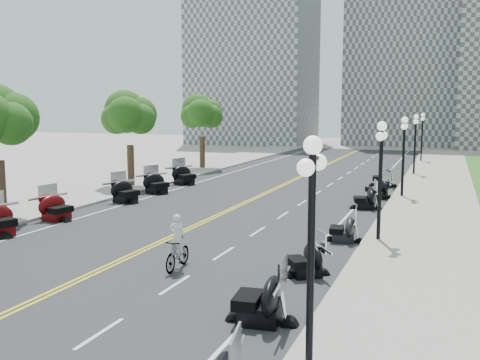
% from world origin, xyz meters
% --- Properties ---
extents(ground, '(160.00, 160.00, 0.00)m').
position_xyz_m(ground, '(0.00, 0.00, 0.00)').
color(ground, gray).
extents(road, '(16.00, 90.00, 0.01)m').
position_xyz_m(road, '(0.00, 10.00, 0.00)').
color(road, '#333335').
rests_on(road, ground).
extents(centerline_yellow_a, '(0.12, 90.00, 0.00)m').
position_xyz_m(centerline_yellow_a, '(-0.12, 10.00, 0.01)').
color(centerline_yellow_a, yellow).
rests_on(centerline_yellow_a, road).
extents(centerline_yellow_b, '(0.12, 90.00, 0.00)m').
position_xyz_m(centerline_yellow_b, '(0.12, 10.00, 0.01)').
color(centerline_yellow_b, yellow).
rests_on(centerline_yellow_b, road).
extents(edge_line_north, '(0.12, 90.00, 0.00)m').
position_xyz_m(edge_line_north, '(6.40, 10.00, 0.01)').
color(edge_line_north, white).
rests_on(edge_line_north, road).
extents(edge_line_south, '(0.12, 90.00, 0.00)m').
position_xyz_m(edge_line_south, '(-6.40, 10.00, 0.01)').
color(edge_line_south, white).
rests_on(edge_line_south, road).
extents(lane_dash_4, '(0.12, 2.00, 0.00)m').
position_xyz_m(lane_dash_4, '(3.20, -8.00, 0.01)').
color(lane_dash_4, white).
rests_on(lane_dash_4, road).
extents(lane_dash_5, '(0.12, 2.00, 0.00)m').
position_xyz_m(lane_dash_5, '(3.20, -4.00, 0.01)').
color(lane_dash_5, white).
rests_on(lane_dash_5, road).
extents(lane_dash_6, '(0.12, 2.00, 0.00)m').
position_xyz_m(lane_dash_6, '(3.20, 0.00, 0.01)').
color(lane_dash_6, white).
rests_on(lane_dash_6, road).
extents(lane_dash_7, '(0.12, 2.00, 0.00)m').
position_xyz_m(lane_dash_7, '(3.20, 4.00, 0.01)').
color(lane_dash_7, white).
rests_on(lane_dash_7, road).
extents(lane_dash_8, '(0.12, 2.00, 0.00)m').
position_xyz_m(lane_dash_8, '(3.20, 8.00, 0.01)').
color(lane_dash_8, white).
rests_on(lane_dash_8, road).
extents(lane_dash_9, '(0.12, 2.00, 0.00)m').
position_xyz_m(lane_dash_9, '(3.20, 12.00, 0.01)').
color(lane_dash_9, white).
rests_on(lane_dash_9, road).
extents(lane_dash_10, '(0.12, 2.00, 0.00)m').
position_xyz_m(lane_dash_10, '(3.20, 16.00, 0.01)').
color(lane_dash_10, white).
rests_on(lane_dash_10, road).
extents(lane_dash_11, '(0.12, 2.00, 0.00)m').
position_xyz_m(lane_dash_11, '(3.20, 20.00, 0.01)').
color(lane_dash_11, white).
rests_on(lane_dash_11, road).
extents(lane_dash_12, '(0.12, 2.00, 0.00)m').
position_xyz_m(lane_dash_12, '(3.20, 24.00, 0.01)').
color(lane_dash_12, white).
rests_on(lane_dash_12, road).
extents(lane_dash_13, '(0.12, 2.00, 0.00)m').
position_xyz_m(lane_dash_13, '(3.20, 28.00, 0.01)').
color(lane_dash_13, white).
rests_on(lane_dash_13, road).
extents(lane_dash_14, '(0.12, 2.00, 0.00)m').
position_xyz_m(lane_dash_14, '(3.20, 32.00, 0.01)').
color(lane_dash_14, white).
rests_on(lane_dash_14, road).
extents(lane_dash_15, '(0.12, 2.00, 0.00)m').
position_xyz_m(lane_dash_15, '(3.20, 36.00, 0.01)').
color(lane_dash_15, white).
rests_on(lane_dash_15, road).
extents(lane_dash_16, '(0.12, 2.00, 0.00)m').
position_xyz_m(lane_dash_16, '(3.20, 40.00, 0.01)').
color(lane_dash_16, white).
rests_on(lane_dash_16, road).
extents(lane_dash_17, '(0.12, 2.00, 0.00)m').
position_xyz_m(lane_dash_17, '(3.20, 44.00, 0.01)').
color(lane_dash_17, white).
rests_on(lane_dash_17, road).
extents(lane_dash_18, '(0.12, 2.00, 0.00)m').
position_xyz_m(lane_dash_18, '(3.20, 48.00, 0.01)').
color(lane_dash_18, white).
rests_on(lane_dash_18, road).
extents(lane_dash_19, '(0.12, 2.00, 0.00)m').
position_xyz_m(lane_dash_19, '(3.20, 52.00, 0.01)').
color(lane_dash_19, white).
rests_on(lane_dash_19, road).
extents(sidewalk_north, '(5.00, 90.00, 0.15)m').
position_xyz_m(sidewalk_north, '(10.50, 10.00, 0.07)').
color(sidewalk_north, '#9E9991').
rests_on(sidewalk_north, ground).
extents(sidewalk_south, '(5.00, 90.00, 0.15)m').
position_xyz_m(sidewalk_south, '(-10.50, 10.00, 0.07)').
color(sidewalk_south, '#9E9991').
rests_on(sidewalk_south, ground).
extents(distant_block_a, '(18.00, 14.00, 26.00)m').
position_xyz_m(distant_block_a, '(-18.00, 62.00, 13.00)').
color(distant_block_a, gray).
rests_on(distant_block_a, ground).
extents(distant_block_b, '(16.00, 12.00, 30.00)m').
position_xyz_m(distant_block_b, '(4.00, 68.00, 15.00)').
color(distant_block_b, gray).
rests_on(distant_block_b, ground).
extents(street_lamp_1, '(0.50, 1.20, 4.90)m').
position_xyz_m(street_lamp_1, '(8.60, -8.00, 2.60)').
color(street_lamp_1, black).
rests_on(street_lamp_1, sidewalk_north).
extents(street_lamp_2, '(0.50, 1.20, 4.90)m').
position_xyz_m(street_lamp_2, '(8.60, 4.00, 2.60)').
color(street_lamp_2, black).
rests_on(street_lamp_2, sidewalk_north).
extents(street_lamp_3, '(0.50, 1.20, 4.90)m').
position_xyz_m(street_lamp_3, '(8.60, 16.00, 2.60)').
color(street_lamp_3, black).
rests_on(street_lamp_3, sidewalk_north).
extents(street_lamp_4, '(0.50, 1.20, 4.90)m').
position_xyz_m(street_lamp_4, '(8.60, 28.00, 2.60)').
color(street_lamp_4, black).
rests_on(street_lamp_4, sidewalk_north).
extents(street_lamp_5, '(0.50, 1.20, 4.90)m').
position_xyz_m(street_lamp_5, '(8.60, 40.00, 2.60)').
color(street_lamp_5, black).
rests_on(street_lamp_5, sidewalk_north).
extents(tree_3, '(4.80, 4.80, 9.20)m').
position_xyz_m(tree_3, '(-10.00, 14.00, 4.75)').
color(tree_3, '#235619').
rests_on(tree_3, sidewalk_south).
extents(tree_4, '(4.80, 4.80, 9.20)m').
position_xyz_m(tree_4, '(-10.00, 26.00, 4.75)').
color(tree_4, '#235619').
rests_on(tree_4, sidewalk_south).
extents(motorcycle_n_4, '(2.33, 2.33, 1.46)m').
position_xyz_m(motorcycle_n_4, '(6.73, -5.84, 0.73)').
color(motorcycle_n_4, black).
rests_on(motorcycle_n_4, road).
extents(motorcycle_n_5, '(2.52, 2.52, 1.26)m').
position_xyz_m(motorcycle_n_5, '(6.86, -1.57, 0.63)').
color(motorcycle_n_5, black).
rests_on(motorcycle_n_5, road).
extents(motorcycle_n_6, '(1.99, 1.99, 1.25)m').
position_xyz_m(motorcycle_n_6, '(7.21, 3.59, 0.62)').
color(motorcycle_n_6, black).
rests_on(motorcycle_n_6, road).
extents(motorcycle_n_8, '(2.33, 2.33, 1.35)m').
position_xyz_m(motorcycle_n_8, '(6.98, 11.41, 0.67)').
color(motorcycle_n_8, black).
rests_on(motorcycle_n_8, road).
extents(motorcycle_n_9, '(2.68, 2.68, 1.38)m').
position_xyz_m(motorcycle_n_9, '(7.20, 15.18, 0.69)').
color(motorcycle_n_9, black).
rests_on(motorcycle_n_9, road).
extents(motorcycle_n_10, '(2.28, 2.28, 1.50)m').
position_xyz_m(motorcycle_n_10, '(6.90, 20.56, 0.75)').
color(motorcycle_n_10, black).
rests_on(motorcycle_n_10, road).
extents(motorcycle_s_6, '(2.41, 2.41, 1.46)m').
position_xyz_m(motorcycle_s_6, '(-7.09, 2.63, 0.73)').
color(motorcycle_s_6, '#590A0C').
rests_on(motorcycle_s_6, road).
extents(motorcycle_s_7, '(2.61, 2.61, 1.49)m').
position_xyz_m(motorcycle_s_7, '(-6.70, 8.26, 0.74)').
color(motorcycle_s_7, black).
rests_on(motorcycle_s_7, road).
extents(motorcycle_s_8, '(2.83, 2.83, 1.50)m').
position_xyz_m(motorcycle_s_8, '(-6.71, 11.93, 0.75)').
color(motorcycle_s_8, black).
rests_on(motorcycle_s_8, road).
extents(motorcycle_s_9, '(2.92, 2.92, 1.56)m').
position_xyz_m(motorcycle_s_9, '(-6.91, 16.33, 0.78)').
color(motorcycle_s_9, black).
rests_on(motorcycle_s_9, road).
extents(bicycle, '(0.61, 1.88, 1.12)m').
position_xyz_m(bicycle, '(2.49, -2.47, 0.56)').
color(bicycle, '#A51414').
rests_on(bicycle, road).
extents(cyclist_rider, '(0.60, 0.39, 1.63)m').
position_xyz_m(cyclist_rider, '(2.49, -2.47, 1.93)').
color(cyclist_rider, silver).
rests_on(cyclist_rider, bicycle).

